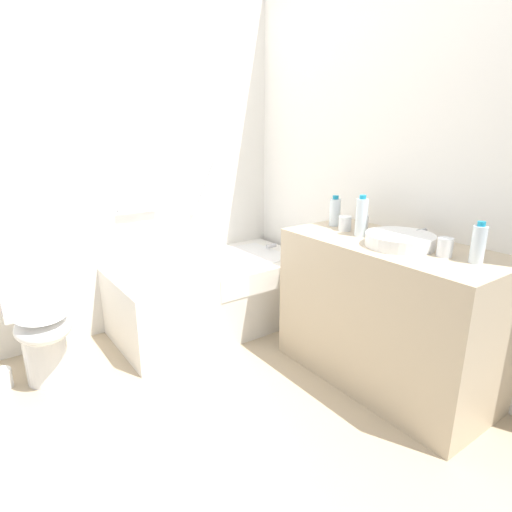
{
  "coord_description": "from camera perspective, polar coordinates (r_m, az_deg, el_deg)",
  "views": [
    {
      "loc": [
        -0.78,
        -1.77,
        1.46
      ],
      "look_at": [
        0.64,
        0.22,
        0.71
      ],
      "focal_mm": 29.88,
      "sensor_mm": 36.0,
      "label": 1
    }
  ],
  "objects": [
    {
      "name": "drinking_glass_2",
      "position": [
        2.62,
        14.1,
        4.23
      ],
      "size": [
        0.06,
        0.06,
        0.1
      ],
      "primitive_type": "cylinder",
      "color": "white",
      "rests_on": "vanity_counter"
    },
    {
      "name": "ground_plane",
      "position": [
        2.42,
        -10.01,
        -20.22
      ],
      "size": [
        3.83,
        3.83,
        0.0
      ],
      "primitive_type": "plane",
      "color": "tan"
    },
    {
      "name": "vanity_counter",
      "position": [
        2.57,
        16.99,
        -7.42
      ],
      "size": [
        0.57,
        1.23,
        0.85
      ],
      "primitive_type": "cube",
      "color": "tan",
      "rests_on": "ground_plane"
    },
    {
      "name": "water_bottle_0",
      "position": [
        2.21,
        27.62,
        1.45
      ],
      "size": [
        0.06,
        0.06,
        0.2
      ],
      "color": "silver",
      "rests_on": "vanity_counter"
    },
    {
      "name": "sink_basin",
      "position": [
        2.37,
        18.71,
        2.04
      ],
      "size": [
        0.36,
        0.36,
        0.07
      ],
      "primitive_type": "cylinder",
      "color": "white",
      "rests_on": "vanity_counter"
    },
    {
      "name": "sink_faucet",
      "position": [
        2.54,
        21.53,
        2.64
      ],
      "size": [
        0.1,
        0.15,
        0.07
      ],
      "color": "#A1A1A7",
      "rests_on": "vanity_counter"
    },
    {
      "name": "toilet",
      "position": [
        2.82,
        -26.95,
        -7.95
      ],
      "size": [
        0.35,
        0.52,
        0.69
      ],
      "rotation": [
        0.0,
        0.0,
        -1.57
      ],
      "color": "white",
      "rests_on": "ground_plane"
    },
    {
      "name": "water_bottle_2",
      "position": [
        2.51,
        13.93,
        5.08
      ],
      "size": [
        0.07,
        0.07,
        0.24
      ],
      "color": "silver",
      "rests_on": "vanity_counter"
    },
    {
      "name": "wall_back_tiled",
      "position": [
        3.1,
        -21.47,
        12.02
      ],
      "size": [
        3.23,
        0.1,
        2.49
      ],
      "primitive_type": "cube",
      "color": "white",
      "rests_on": "ground_plane"
    },
    {
      "name": "toilet_paper_roll",
      "position": [
        2.95,
        -30.89,
        -13.95
      ],
      "size": [
        0.11,
        0.11,
        0.11
      ],
      "primitive_type": "cylinder",
      "color": "white",
      "rests_on": "ground_plane"
    },
    {
      "name": "drinking_glass_0",
      "position": [
        2.26,
        23.97,
        1.09
      ],
      "size": [
        0.07,
        0.07,
        0.09
      ],
      "primitive_type": "cylinder",
      "color": "white",
      "rests_on": "vanity_counter"
    },
    {
      "name": "bathtub",
      "position": [
        3.19,
        -5.9,
        -4.87
      ],
      "size": [
        1.41,
        0.74,
        1.22
      ],
      "color": "white",
      "rests_on": "ground_plane"
    },
    {
      "name": "wall_right_mirror",
      "position": [
        2.86,
        16.47,
        12.15
      ],
      "size": [
        0.1,
        2.75,
        2.49
      ],
      "primitive_type": "cube",
      "color": "white",
      "rests_on": "ground_plane"
    },
    {
      "name": "water_bottle_1",
      "position": [
        2.75,
        10.52,
        5.84
      ],
      "size": [
        0.07,
        0.07,
        0.19
      ],
      "color": "silver",
      "rests_on": "vanity_counter"
    },
    {
      "name": "drinking_glass_1",
      "position": [
        2.64,
        11.82,
        4.31
      ],
      "size": [
        0.08,
        0.08,
        0.09
      ],
      "primitive_type": "cylinder",
      "color": "white",
      "rests_on": "vanity_counter"
    }
  ]
}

